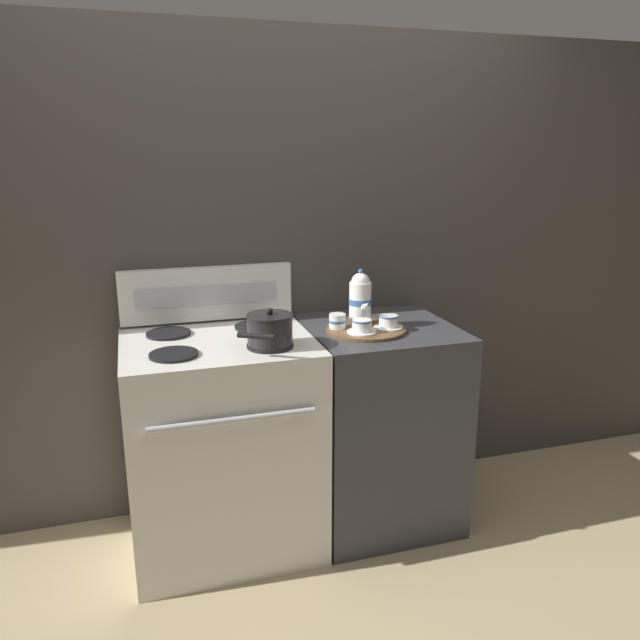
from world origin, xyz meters
TOP-DOWN VIEW (x-y plane):
  - ground_plane at (0.00, 0.00)m, footprint 6.00×6.00m
  - wall_back at (0.00, 0.35)m, footprint 6.00×0.05m
  - stove at (-0.32, -0.00)m, footprint 0.78×0.67m
  - control_panel at (-0.32, 0.30)m, footprint 0.76×0.05m
  - side_counter at (0.39, 0.00)m, footprint 0.64×0.64m
  - saucepan at (-0.14, -0.15)m, footprint 0.24×0.27m
  - serving_tray at (0.30, -0.05)m, footprint 0.34×0.34m
  - teapot at (0.30, 0.01)m, footprint 0.10×0.16m
  - teacup_left at (0.26, -0.11)m, footprint 0.13×0.13m
  - teacup_right at (0.40, -0.07)m, footprint 0.13×0.13m
  - creamer_jug at (0.19, -0.01)m, footprint 0.07×0.07m

SIDE VIEW (x-z plane):
  - ground_plane at x=0.00m, z-range 0.00..0.00m
  - side_counter at x=0.39m, z-range 0.00..0.93m
  - stove at x=-0.32m, z-range 0.00..0.93m
  - serving_tray at x=0.30m, z-range 0.93..0.94m
  - teacup_left at x=0.26m, z-range 0.94..1.00m
  - teacup_right at x=0.40m, z-range 0.94..1.00m
  - creamer_jug at x=0.19m, z-range 0.94..1.00m
  - saucepan at x=-0.14m, z-range 0.93..1.07m
  - teapot at x=0.30m, z-range 0.93..1.18m
  - control_panel at x=-0.32m, z-range 0.94..1.18m
  - wall_back at x=0.00m, z-range 0.00..2.20m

